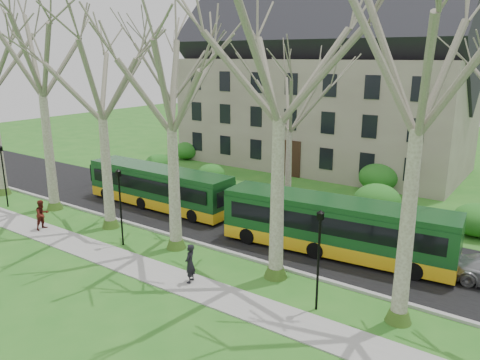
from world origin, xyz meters
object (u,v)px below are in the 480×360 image
object	(u,v)px
bus_lead	(159,187)
pedestrian_b	(42,215)
bus_follow	(335,226)
pedestrian_a	(190,263)

from	to	relation	value
bus_lead	pedestrian_b	distance (m)	7.75
bus_follow	pedestrian_a	world-z (taller)	bus_follow
bus_lead	pedestrian_b	world-z (taller)	bus_lead
bus_follow	pedestrian_a	xyz separation A→B (m)	(-4.11, -6.97, -0.59)
bus_follow	pedestrian_a	bearing A→B (deg)	-126.10
pedestrian_a	pedestrian_b	xyz separation A→B (m)	(-11.94, 0.09, -0.03)
pedestrian_a	pedestrian_b	distance (m)	11.94
bus_follow	pedestrian_b	bearing A→B (deg)	-162.35
bus_follow	pedestrian_b	distance (m)	17.48
bus_lead	pedestrian_a	xyz separation A→B (m)	(9.23, -7.33, -0.50)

